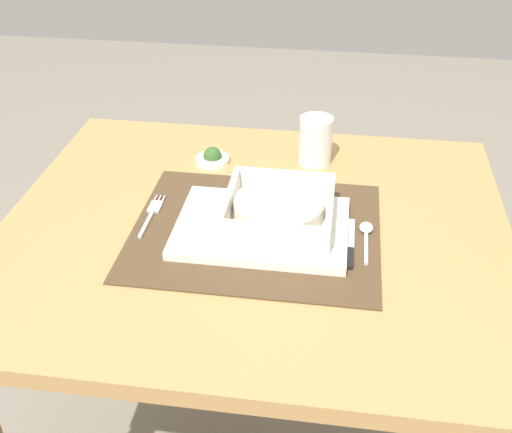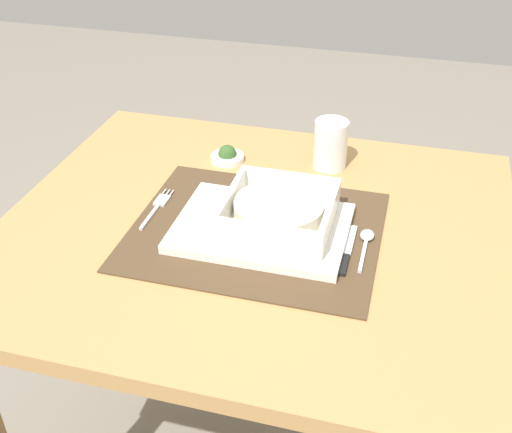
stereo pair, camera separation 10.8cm
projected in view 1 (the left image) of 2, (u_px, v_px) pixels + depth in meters
dining_table at (254, 271)px, 1.17m from camera, size 0.89×0.77×0.70m
placemat at (256, 230)px, 1.10m from camera, size 0.43×0.36×0.00m
serving_plate at (262, 227)px, 1.09m from camera, size 0.29×0.21×0.02m
porridge_bowl at (279, 211)px, 1.08m from camera, size 0.18×0.18×0.05m
fork at (153, 212)px, 1.14m from camera, size 0.02×0.14×0.00m
spoon at (366, 232)px, 1.08m from camera, size 0.02×0.12×0.01m
butter_knife at (350, 246)px, 1.05m from camera, size 0.01×0.14×0.01m
bread_knife at (336, 239)px, 1.07m from camera, size 0.01×0.14×0.01m
drinking_glass at (315, 142)px, 1.28m from camera, size 0.07×0.07×0.10m
condiment_saucer at (212, 158)px, 1.30m from camera, size 0.07×0.07×0.04m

